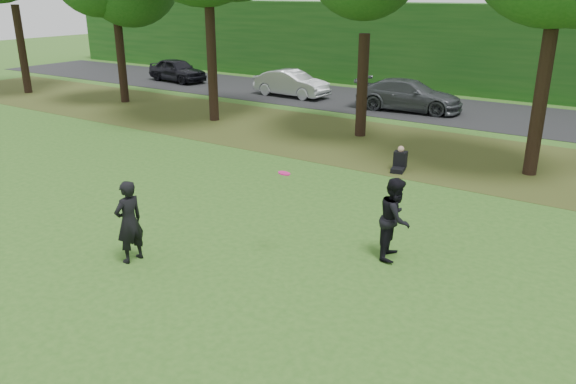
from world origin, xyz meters
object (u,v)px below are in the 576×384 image
object	(u,v)px
player_right	(395,218)
frisbee	(284,173)
player_left	(129,222)
seated_person	(400,162)

from	to	relation	value
player_right	frisbee	size ratio (longest dim) A/B	5.60
player_right	player_left	bearing A→B (deg)	113.17
player_right	seated_person	world-z (taller)	player_right
frisbee	seated_person	bearing A→B (deg)	92.88
frisbee	seated_person	xyz separation A→B (m)	(-0.38, 7.52, -1.69)
player_right	frisbee	distance (m)	2.69
frisbee	seated_person	distance (m)	7.72
player_left	player_right	world-z (taller)	player_left
player_left	seated_person	bearing A→B (deg)	171.03
seated_person	frisbee	bearing A→B (deg)	-98.32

